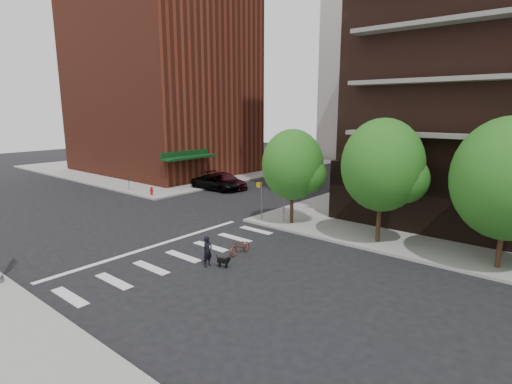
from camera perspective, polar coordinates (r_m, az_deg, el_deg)
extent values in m
plane|color=black|center=(23.81, -15.08, -7.23)|extent=(120.00, 120.00, 0.00)
cube|color=gray|center=(56.84, -10.08, 3.99)|extent=(31.00, 33.00, 0.15)
cube|color=silver|center=(18.63, -25.08, -13.42)|extent=(2.40, 0.50, 0.01)
cube|color=silver|center=(19.45, -19.66, -11.90)|extent=(2.40, 0.50, 0.01)
cube|color=silver|center=(20.42, -14.77, -10.43)|extent=(2.40, 0.50, 0.01)
cube|color=silver|center=(21.54, -10.40, -9.03)|extent=(2.40, 0.50, 0.01)
cube|color=silver|center=(22.78, -6.51, -7.74)|extent=(2.40, 0.50, 0.01)
cube|color=silver|center=(24.13, -3.06, -6.56)|extent=(2.40, 0.50, 0.01)
cube|color=silver|center=(25.56, 0.00, -5.48)|extent=(2.40, 0.50, 0.01)
cube|color=silver|center=(23.42, -14.37, -7.50)|extent=(0.30, 13.00, 0.01)
cube|color=maroon|center=(51.02, -13.49, 14.34)|extent=(20.00, 15.00, 20.00)
cube|color=#0C3814|center=(39.75, -9.46, 4.91)|extent=(1.40, 6.00, 0.20)
cylinder|color=#301E11|center=(26.55, 5.12, -1.97)|extent=(0.24, 0.24, 2.30)
sphere|color=#235B19|center=(26.04, 5.23, 3.92)|extent=(4.00, 4.00, 4.00)
cylinder|color=#301E11|center=(23.74, 17.13, -3.74)|extent=(0.24, 0.24, 2.60)
sphere|color=#235B19|center=(23.14, 17.59, 3.68)|extent=(4.50, 4.50, 4.50)
cylinder|color=#301E11|center=(22.32, 31.50, -6.38)|extent=(0.24, 0.24, 2.30)
sphere|color=#235B19|center=(21.64, 32.39, 1.60)|extent=(5.00, 5.00, 5.00)
cylinder|color=slate|center=(27.14, 0.81, -1.30)|extent=(0.10, 0.10, 2.60)
cube|color=gold|center=(27.03, 0.49, 1.03)|extent=(0.32, 0.25, 0.32)
cylinder|color=slate|center=(26.68, 3.99, -1.99)|extent=(0.08, 0.08, 2.20)
cube|color=gold|center=(26.37, 3.83, -0.15)|extent=(0.64, 0.02, 0.64)
cylinder|color=#A50C0C|center=(36.35, -14.69, 0.06)|extent=(0.22, 0.22, 0.60)
sphere|color=#A50C0C|center=(36.29, -14.72, 0.54)|extent=(0.24, 0.24, 0.24)
cylinder|color=black|center=(39.17, -17.71, 1.08)|extent=(0.05, 0.05, 1.10)
cube|color=black|center=(39.06, -17.77, 2.03)|extent=(0.10, 0.08, 0.22)
imported|color=black|center=(38.27, -5.55, 1.36)|extent=(2.87, 5.32, 1.42)
imported|color=#3A0F16|center=(38.99, -4.46, 1.62)|extent=(2.41, 5.24, 1.48)
imported|color=#A3A7AB|center=(43.34, 5.43, 2.68)|extent=(2.12, 4.89, 1.57)
imported|color=brown|center=(21.40, -2.31, -7.78)|extent=(0.65, 1.65, 0.85)
imported|color=black|center=(19.84, -6.93, -8.41)|extent=(0.57, 0.39, 1.54)
cube|color=black|center=(19.74, -4.75, -9.75)|extent=(0.59, 0.34, 0.22)
cube|color=black|center=(19.56, -3.95, -9.53)|extent=(0.19, 0.17, 0.16)
cylinder|color=black|center=(19.76, -4.27, -10.46)|extent=(0.06, 0.06, 0.24)
cylinder|color=black|center=(19.90, -5.20, -10.30)|extent=(0.06, 0.06, 0.24)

